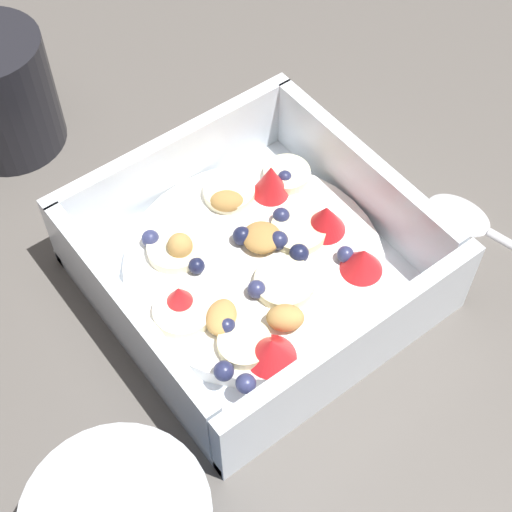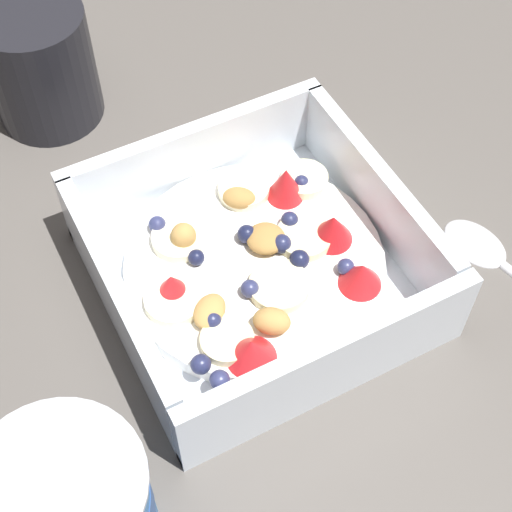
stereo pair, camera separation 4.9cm
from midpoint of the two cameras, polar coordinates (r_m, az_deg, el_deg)
The scene contains 4 objects.
ground_plane at distance 0.52m, azimuth 3.83°, elevation -1.47°, with size 2.40×2.40×0.00m, color #56514C.
fruit_bowl at distance 0.50m, azimuth 2.86°, elevation -0.87°, with size 0.19×0.19×0.06m.
spoon at distance 0.55m, azimuth 20.29°, elevation -0.74°, with size 0.06×0.17×0.01m.
coffee_mug at distance 0.61m, azimuth -13.36°, elevation 13.19°, with size 0.10×0.08×0.09m.
Camera 2 is at (0.15, 0.26, 0.43)m, focal length 54.91 mm.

